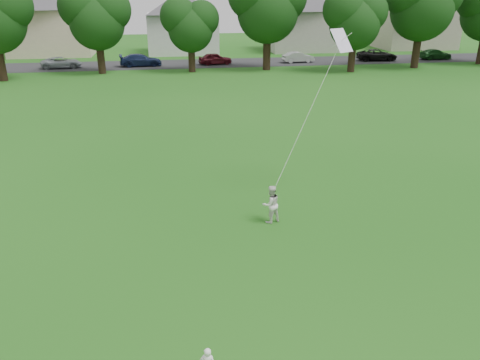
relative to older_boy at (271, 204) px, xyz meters
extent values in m
plane|color=#1A5613|center=(-0.84, -3.52, -0.69)|extent=(160.00, 160.00, 0.00)
cube|color=#2D2D30|center=(-0.84, 38.48, -0.68)|extent=(90.00, 7.00, 0.01)
imported|color=white|center=(0.00, 0.00, 0.00)|extent=(0.81, 0.72, 1.37)
plane|color=white|center=(3.05, 2.43, 5.22)|extent=(1.11, 0.98, 0.80)
cylinder|color=white|center=(1.52, 1.22, 2.76)|extent=(0.01, 0.01, 6.28)
cylinder|color=black|center=(-17.71, 30.70, 1.03)|extent=(0.74, 0.74, 3.44)
cylinder|color=black|center=(-9.39, 33.39, 0.91)|extent=(0.71, 0.71, 3.20)
cylinder|color=black|center=(-0.65, 32.97, 0.68)|extent=(0.67, 0.67, 2.73)
cylinder|color=black|center=(6.93, 33.10, 1.19)|extent=(0.76, 0.76, 3.76)
cylinder|color=black|center=(14.98, 30.56, 0.84)|extent=(0.70, 0.70, 3.05)
cylinder|color=black|center=(22.50, 31.93, 1.25)|extent=(0.77, 0.77, 3.88)
imported|color=#9FA5AE|center=(-13.90, 37.48, -0.11)|extent=(4.30, 2.42, 1.13)
imported|color=#172248|center=(-5.82, 37.48, -0.04)|extent=(4.53, 2.17, 1.27)
imported|color=#55111B|center=(2.14, 37.48, -0.06)|extent=(3.76, 1.86, 1.23)
imported|color=#B5B5B5|center=(11.47, 37.48, -0.10)|extent=(3.63, 1.57, 1.16)
imported|color=black|center=(20.84, 37.48, -0.04)|extent=(4.73, 2.51, 1.26)
imported|color=#194C1C|center=(28.06, 37.48, -0.10)|extent=(4.09, 1.98, 1.15)
cube|color=beige|center=(-16.84, 48.48, 2.02)|extent=(9.65, 6.55, 5.41)
cube|color=silver|center=(-0.84, 48.48, 1.72)|extent=(8.64, 7.62, 4.80)
cube|color=#B5AFA2|center=(15.16, 48.48, 1.84)|extent=(9.30, 7.28, 5.05)
cube|color=#AEA590|center=(31.16, 48.48, 1.84)|extent=(9.78, 6.76, 5.05)
camera|label=1|loc=(-3.39, -14.40, 6.95)|focal=35.00mm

